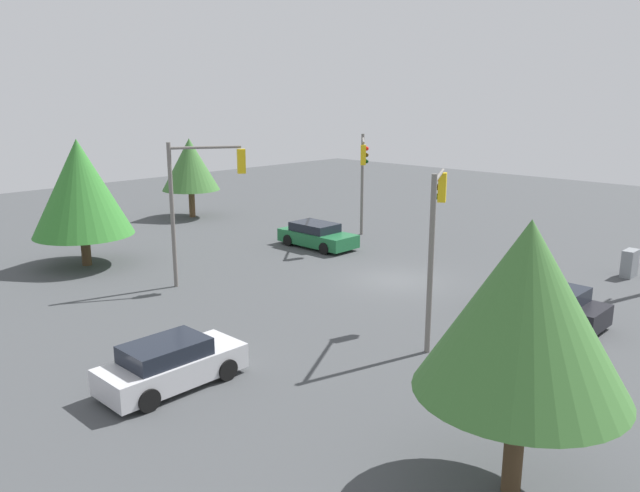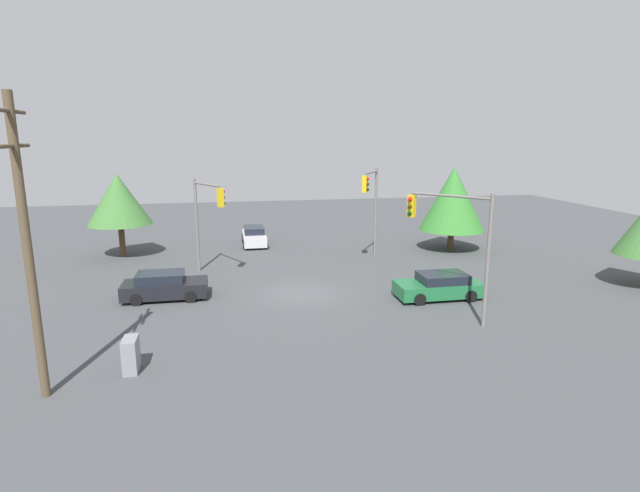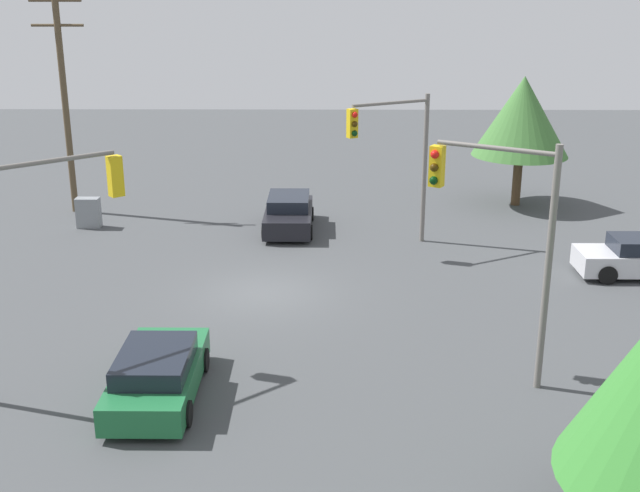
{
  "view_description": "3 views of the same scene",
  "coord_description": "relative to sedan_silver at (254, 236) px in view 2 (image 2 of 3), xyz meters",
  "views": [
    {
      "loc": [
        22.04,
        16.34,
        8.19
      ],
      "look_at": [
        1.73,
        -3.14,
        1.38
      ],
      "focal_mm": 35.0,
      "sensor_mm": 36.0,
      "label": 1
    },
    {
      "loc": [
        -25.74,
        3.78,
        8.4
      ],
      "look_at": [
        1.62,
        -1.36,
        2.25
      ],
      "focal_mm": 28.0,
      "sensor_mm": 36.0,
      "label": 2
    },
    {
      "loc": [
        2.07,
        -24.83,
        9.9
      ],
      "look_at": [
        1.85,
        -1.61,
        2.19
      ],
      "focal_mm": 45.0,
      "sensor_mm": 36.0,
      "label": 3
    }
  ],
  "objects": [
    {
      "name": "ground_plane",
      "position": [
        -13.04,
        -1.78,
        -0.68
      ],
      "size": [
        80.0,
        80.0,
        0.0
      ],
      "primitive_type": "plane",
      "color": "#424447"
    },
    {
      "name": "sedan_silver",
      "position": [
        0.0,
        0.0,
        0.0
      ],
      "size": [
        4.22,
        1.86,
        1.41
      ],
      "rotation": [
        0.0,
        0.0,
        1.57
      ],
      "color": "silver",
      "rests_on": "ground_plane"
    },
    {
      "name": "sedan_green",
      "position": [
        -15.16,
        -8.84,
        -0.03
      ],
      "size": [
        2.06,
        4.49,
        1.34
      ],
      "color": "#1E6638",
      "rests_on": "ground_plane"
    },
    {
      "name": "sedan_dark",
      "position": [
        -12.57,
        5.43,
        0.0
      ],
      "size": [
        2.03,
        4.32,
        1.42
      ],
      "rotation": [
        0.0,
        0.0,
        3.14
      ],
      "color": "black",
      "rests_on": "ground_plane"
    },
    {
      "name": "traffic_signal_main",
      "position": [
        -6.64,
        -7.58,
        3.59
      ],
      "size": [
        2.91,
        1.85,
        6.29
      ],
      "rotation": [
        0.0,
        0.0,
        2.6
      ],
      "color": "slate",
      "rests_on": "ground_plane"
    },
    {
      "name": "traffic_signal_cross",
      "position": [
        -18.11,
        -8.08,
        3.46
      ],
      "size": [
        3.24,
        2.83,
        6.01
      ],
      "rotation": [
        0.0,
        0.0,
        0.71
      ],
      "color": "slate",
      "rests_on": "ground_plane"
    },
    {
      "name": "traffic_signal_aux",
      "position": [
        -8.39,
        3.24,
        3.32
      ],
      "size": [
        3.19,
        1.91,
        5.85
      ],
      "rotation": [
        0.0,
        0.0,
        3.64
      ],
      "color": "slate",
      "rests_on": "ground_plane"
    },
    {
      "name": "utility_pole_tall",
      "position": [
        -22.33,
        8.13,
        4.46
      ],
      "size": [
        2.2,
        0.28,
        9.71
      ],
      "color": "brown",
      "rests_on": "ground_plane"
    },
    {
      "name": "electrical_cabinet",
      "position": [
        -21.0,
        5.65,
        -0.05
      ],
      "size": [
        0.97,
        0.51,
        1.27
      ],
      "primitive_type": "cube",
      "color": "gray",
      "rests_on": "ground_plane"
    },
    {
      "name": "tree_far",
      "position": [
        -2.23,
        9.42,
        3.41
      ],
      "size": [
        4.34,
        4.34,
        5.9
      ],
      "color": "#4C3823",
      "rests_on": "ground_plane"
    },
    {
      "name": "tree_behind",
      "position": [
        -4.52,
        -14.43,
        3.18
      ],
      "size": [
        4.79,
        4.79,
        6.2
      ],
      "color": "#4C3823",
      "rests_on": "ground_plane"
    }
  ]
}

